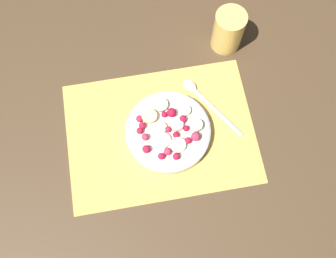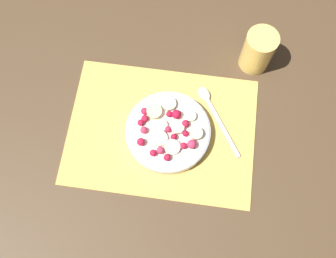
# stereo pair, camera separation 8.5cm
# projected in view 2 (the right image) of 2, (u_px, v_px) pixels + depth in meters

# --- Properties ---
(ground_plane) EXTENTS (3.00, 3.00, 0.00)m
(ground_plane) POSITION_uv_depth(u_px,v_px,m) (162.00, 131.00, 0.89)
(ground_plane) COLOR #4C3823
(placemat) EXTENTS (0.44, 0.32, 0.01)m
(placemat) POSITION_uv_depth(u_px,v_px,m) (162.00, 131.00, 0.88)
(placemat) COLOR #E0B251
(placemat) RESTS_ON ground_plane
(fruit_bowl) EXTENTS (0.20, 0.20, 0.05)m
(fruit_bowl) POSITION_uv_depth(u_px,v_px,m) (168.00, 131.00, 0.86)
(fruit_bowl) COLOR silver
(fruit_bowl) RESTS_ON placemat
(spoon) EXTENTS (0.12, 0.17, 0.01)m
(spoon) POSITION_uv_depth(u_px,v_px,m) (212.00, 108.00, 0.90)
(spoon) COLOR silver
(spoon) RESTS_ON placemat
(drinking_glass) EXTENTS (0.08, 0.08, 0.11)m
(drinking_glass) POSITION_uv_depth(u_px,v_px,m) (258.00, 51.00, 0.90)
(drinking_glass) COLOR #F4CC66
(drinking_glass) RESTS_ON ground_plane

